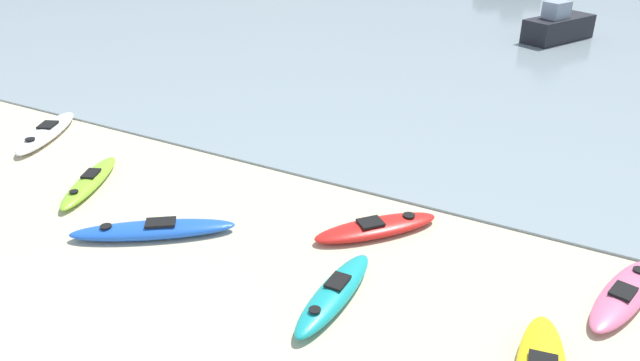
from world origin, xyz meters
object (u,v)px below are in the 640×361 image
Objects in this scene: kayak_on_sand_1 at (46,132)px; moored_boat_3 at (558,27)px; kayak_on_sand_4 at (89,182)px; kayak_on_sand_5 at (624,294)px; kayak_on_sand_2 at (334,293)px; kayak_on_sand_0 at (376,227)px; kayak_on_sand_3 at (153,230)px.

moored_boat_3 is at bearing 59.85° from kayak_on_sand_1.
kayak_on_sand_4 reaches higher than kayak_on_sand_5.
kayak_on_sand_2 is (10.74, -2.64, 0.00)m from kayak_on_sand_1.
kayak_on_sand_0 is at bearing -90.81° from moored_boat_3.
moored_boat_3 is at bearing 70.15° from kayak_on_sand_4.
kayak_on_sand_4 is 1.00× the size of kayak_on_sand_5.
kayak_on_sand_2 reaches higher than kayak_on_sand_5.
kayak_on_sand_2 is 5.19m from kayak_on_sand_5.
kayak_on_sand_2 is at bearing -83.06° from kayak_on_sand_0.
kayak_on_sand_5 is at bearing -76.15° from moored_boat_3.
kayak_on_sand_4 is (-2.92, 0.95, -0.01)m from kayak_on_sand_3.
kayak_on_sand_2 is 0.86× the size of kayak_on_sand_3.
kayak_on_sand_0 is 0.71× the size of moored_boat_3.
kayak_on_sand_3 is 0.86× the size of moored_boat_3.
kayak_on_sand_4 is 11.90m from kayak_on_sand_5.
moored_boat_3 reaches higher than kayak_on_sand_2.
kayak_on_sand_0 is 0.93× the size of kayak_on_sand_5.
kayak_on_sand_2 is at bearing -1.13° from kayak_on_sand_3.
kayak_on_sand_5 is (4.84, 0.06, -0.00)m from kayak_on_sand_0.
kayak_on_sand_0 is 0.83× the size of kayak_on_sand_3.
kayak_on_sand_1 is 15.28m from kayak_on_sand_5.
kayak_on_sand_2 reaches higher than kayak_on_sand_3.
kayak_on_sand_3 is 21.44m from moored_boat_3.
kayak_on_sand_3 is at bearing -21.80° from kayak_on_sand_1.
kayak_on_sand_3 reaches higher than kayak_on_sand_5.
kayak_on_sand_1 is 6.88m from kayak_on_sand_3.
kayak_on_sand_5 is (11.81, 1.49, -0.01)m from kayak_on_sand_4.
kayak_on_sand_2 reaches higher than kayak_on_sand_1.
kayak_on_sand_2 is 0.97× the size of kayak_on_sand_5.
kayak_on_sand_2 reaches higher than kayak_on_sand_0.
kayak_on_sand_0 is at bearing 11.62° from kayak_on_sand_4.
kayak_on_sand_1 is 1.13× the size of kayak_on_sand_5.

